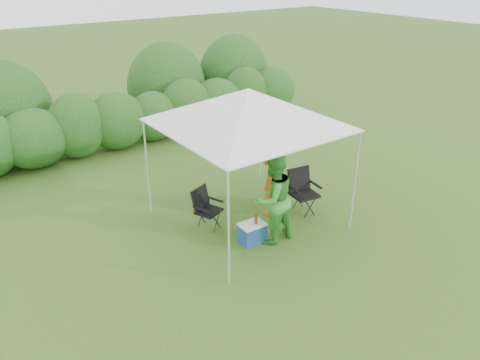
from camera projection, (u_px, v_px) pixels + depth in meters
ground at (262, 230)px, 9.55m from camera, size 70.00×70.00×0.00m
hedge at (140, 117)px, 13.66m from camera, size 11.84×1.53×1.80m
canopy at (248, 107)px, 8.85m from camera, size 3.10×3.10×2.83m
chair_right at (302, 188)px, 10.05m from camera, size 0.66×0.61×0.97m
chair_left at (205, 206)px, 9.48m from camera, size 0.64×0.61×0.85m
man at (276, 170)px, 9.75m from camera, size 0.80×0.59×2.03m
woman at (273, 199)px, 8.83m from camera, size 0.92×0.74×1.83m
cooler at (252, 233)px, 9.05m from camera, size 0.51×0.38×0.42m
bottle at (256, 219)px, 8.92m from camera, size 0.06×0.06×0.21m
lawn_toy at (297, 135)px, 14.25m from camera, size 0.56×0.47×0.28m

